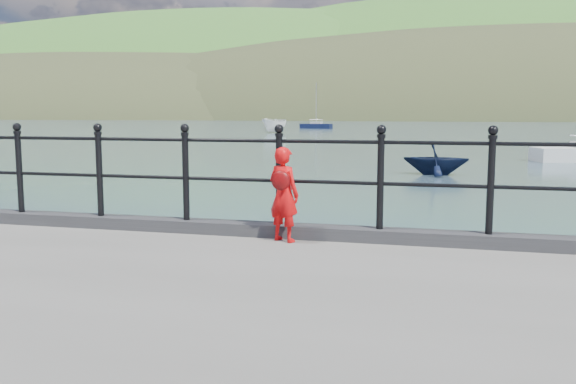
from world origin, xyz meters
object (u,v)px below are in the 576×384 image
(railing, at_px, (231,167))
(launch_navy, at_px, (436,158))
(launch_white, at_px, (275,125))
(child, at_px, (284,194))
(sailboat_left, at_px, (316,126))

(railing, relative_size, launch_navy, 7.23)
(launch_white, bearing_deg, railing, -58.45)
(child, bearing_deg, launch_white, -50.37)
(launch_white, height_order, sailboat_left, sailboat_left)
(railing, bearing_deg, launch_white, 105.18)
(child, bearing_deg, railing, 4.36)
(launch_navy, distance_m, sailboat_left, 66.59)
(railing, bearing_deg, sailboat_left, 101.06)
(launch_white, height_order, launch_navy, launch_white)
(railing, bearing_deg, child, -19.53)
(railing, relative_size, launch_white, 4.05)
(sailboat_left, bearing_deg, railing, -68.95)
(launch_white, distance_m, sailboat_left, 19.48)
(launch_white, relative_size, launch_navy, 1.78)
(sailboat_left, bearing_deg, launch_white, -82.76)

